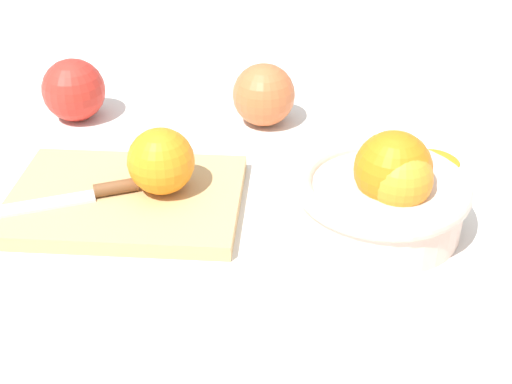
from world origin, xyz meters
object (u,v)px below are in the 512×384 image
Objects in this scene: orange_on_board at (161,161)px; apple_front_right at (74,90)px; bowl at (385,193)px; cutting_board at (126,199)px; apple_front_center at (264,95)px; knife at (84,195)px.

orange_on_board reaches higher than apple_front_right.
bowl is 0.27m from cutting_board.
cutting_board is 0.23m from apple_front_right.
apple_front_center is at bearing -61.54° from bowl.
orange_on_board is 0.88× the size of apple_front_center.
bowl is 2.48× the size of orange_on_board.
cutting_board is at bearing 54.34° from apple_front_center.
apple_front_center is at bearing -118.13° from orange_on_board.
bowl is at bearing 176.73° from knife.
orange_on_board is at bearing 125.56° from apple_front_right.
knife is (0.04, 0.01, 0.01)m from cutting_board.
bowl is 0.30m from knife.
orange_on_board is at bearing 61.87° from apple_front_center.
apple_front_center is (-0.10, -0.19, -0.01)m from orange_on_board.
apple_front_center is 0.24m from apple_front_right.
bowl reaches higher than cutting_board.
orange_on_board is 0.24m from apple_front_right.
cutting_board is 3.04× the size of apple_front_center.
bowl is 1.13× the size of knife.
apple_front_right is at bearing -74.08° from knife.
apple_front_right reaches higher than cutting_board.
orange_on_board is (0.22, -0.04, 0.01)m from bowl.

